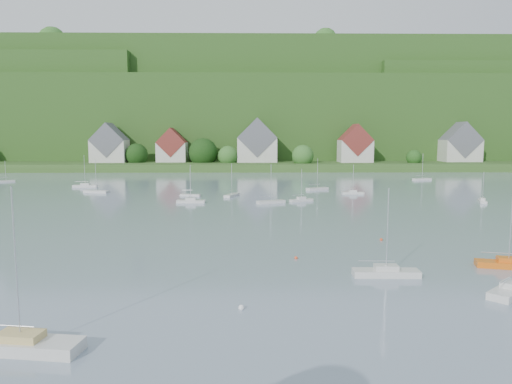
% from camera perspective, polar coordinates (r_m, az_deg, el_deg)
% --- Properties ---
extents(far_shore_strip, '(600.00, 60.00, 3.00)m').
position_cam_1_polar(far_shore_strip, '(208.53, -1.32, 3.39)').
color(far_shore_strip, '#32521E').
rests_on(far_shore_strip, ground).
extents(forested_ridge, '(620.00, 181.22, 69.89)m').
position_cam_1_polar(forested_ridge, '(276.87, -1.15, 8.67)').
color(forested_ridge, '#1D3F14').
rests_on(forested_ridge, ground).
extents(village_building_0, '(14.00, 10.40, 16.00)m').
position_cam_1_polar(village_building_0, '(203.20, -17.12, 5.27)').
color(village_building_0, beige).
rests_on(village_building_0, far_shore_strip).
extents(village_building_1, '(12.00, 9.36, 14.00)m').
position_cam_1_polar(village_building_1, '(199.72, -10.02, 5.22)').
color(village_building_1, beige).
rests_on(village_building_1, far_shore_strip).
extents(village_building_2, '(16.00, 11.44, 18.00)m').
position_cam_1_polar(village_building_2, '(196.22, 0.12, 5.74)').
color(village_building_2, beige).
rests_on(village_building_2, far_shore_strip).
extents(village_building_3, '(13.00, 10.40, 15.50)m').
position_cam_1_polar(village_building_3, '(199.03, 11.78, 5.37)').
color(village_building_3, beige).
rests_on(village_building_3, far_shore_strip).
extents(village_building_4, '(15.00, 10.40, 16.50)m').
position_cam_1_polar(village_building_4, '(217.08, 23.26, 5.12)').
color(village_building_4, beige).
rests_on(village_building_4, far_shore_strip).
extents(near_sailboat_2, '(8.22, 3.34, 10.77)m').
position_cam_1_polar(near_sailboat_2, '(35.78, -26.33, -15.95)').
color(near_sailboat_2, silver).
rests_on(near_sailboat_2, ground).
extents(near_sailboat_3, '(6.13, 5.81, 8.92)m').
position_cam_1_polar(near_sailboat_3, '(48.51, 28.26, -10.15)').
color(near_sailboat_3, silver).
rests_on(near_sailboat_3, ground).
extents(near_sailboat_4, '(6.60, 2.07, 8.83)m').
position_cam_1_polar(near_sailboat_4, '(49.64, 15.30, -9.19)').
color(near_sailboat_4, silver).
rests_on(near_sailboat_4, ground).
extents(near_sailboat_5, '(6.69, 3.33, 8.71)m').
position_cam_1_polar(near_sailboat_5, '(57.44, 27.97, -7.57)').
color(near_sailboat_5, orange).
rests_on(near_sailboat_5, ground).
extents(mooring_buoy_1, '(0.48, 0.48, 0.48)m').
position_cam_1_polar(mooring_buoy_1, '(39.48, -1.77, -13.86)').
color(mooring_buoy_1, white).
rests_on(mooring_buoy_1, ground).
extents(mooring_buoy_2, '(0.40, 0.40, 0.40)m').
position_cam_1_polar(mooring_buoy_2, '(65.88, 14.76, -5.63)').
color(mooring_buoy_2, '#EF4D23').
rests_on(mooring_buoy_2, ground).
extents(mooring_buoy_3, '(0.39, 0.39, 0.39)m').
position_cam_1_polar(mooring_buoy_3, '(54.69, 4.81, -7.98)').
color(mooring_buoy_3, '#EF4D23').
rests_on(mooring_buoy_3, ground).
extents(far_sailboat_cluster, '(199.13, 56.69, 8.71)m').
position_cam_1_polar(far_sailboat_cluster, '(122.60, -1.42, 0.46)').
color(far_sailboat_cluster, silver).
rests_on(far_sailboat_cluster, ground).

